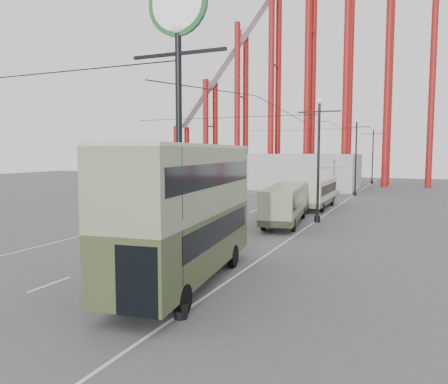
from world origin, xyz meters
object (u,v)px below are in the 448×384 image
at_px(pedestrian, 165,241).
at_px(single_decker_cream, 317,192).
at_px(single_decker_green, 285,202).
at_px(lamp_post_near, 178,68).
at_px(double_decker_bus, 185,206).

bearing_deg(pedestrian, single_decker_cream, -109.02).
bearing_deg(single_decker_green, pedestrian, -109.84).
bearing_deg(single_decker_green, lamp_post_near, -91.63).
distance_m(lamp_post_near, double_decker_bus, 6.05).
xyz_separation_m(lamp_post_near, double_decker_bus, (-1.67, 3.40, -4.72)).
relative_size(lamp_post_near, pedestrian, 6.55).
height_order(single_decker_green, pedestrian, single_decker_green).
bearing_deg(double_decker_bus, lamp_post_near, -71.34).
xyz_separation_m(double_decker_bus, pedestrian, (-3.11, 3.44, -2.32)).
distance_m(lamp_post_near, single_decker_cream, 30.07).
height_order(double_decker_bus, pedestrian, double_decker_bus).
bearing_deg(pedestrian, double_decker_bus, 120.77).
height_order(lamp_post_near, double_decker_bus, lamp_post_near).
bearing_deg(pedestrian, single_decker_green, -113.50).
height_order(lamp_post_near, pedestrian, lamp_post_near).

